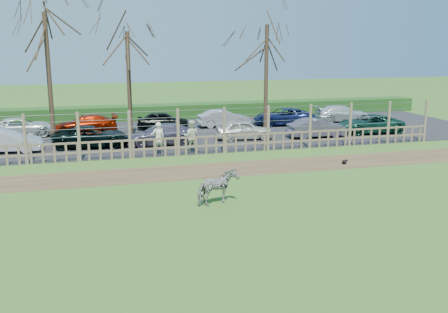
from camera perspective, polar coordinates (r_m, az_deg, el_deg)
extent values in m
plane|color=olive|center=(18.87, -0.95, -5.06)|extent=(120.00, 120.00, 0.00)
cube|color=brown|center=(23.09, -3.70, -1.73)|extent=(34.00, 2.80, 0.01)
cube|color=#232326|center=(32.73, -7.20, 2.54)|extent=(44.00, 13.00, 0.04)
cube|color=#1E4716|center=(39.52, -8.66, 5.02)|extent=(46.00, 2.00, 1.10)
cube|color=brown|center=(26.34, -5.23, 1.05)|extent=(30.00, 0.06, 0.10)
cube|color=brown|center=(26.25, -5.25, 2.12)|extent=(30.00, 0.06, 0.10)
cylinder|color=brown|center=(26.01, -21.77, 1.83)|extent=(0.16, 0.16, 2.50)
cylinder|color=brown|center=(25.83, -16.26, 2.16)|extent=(0.16, 0.16, 2.50)
cylinder|color=brown|center=(25.89, -10.73, 2.47)|extent=(0.16, 0.16, 2.50)
cylinder|color=brown|center=(26.19, -5.27, 2.76)|extent=(0.16, 0.16, 2.50)
cylinder|color=brown|center=(26.73, 0.02, 3.02)|extent=(0.16, 0.16, 2.50)
cylinder|color=brown|center=(27.48, 5.07, 3.24)|extent=(0.16, 0.16, 2.50)
cylinder|color=brown|center=(28.43, 9.82, 3.42)|extent=(0.16, 0.16, 2.50)
cylinder|color=brown|center=(29.56, 14.23, 3.57)|extent=(0.16, 0.16, 2.50)
cylinder|color=brown|center=(30.86, 18.29, 3.69)|extent=(0.16, 0.16, 2.50)
cylinder|color=brown|center=(32.29, 22.01, 3.78)|extent=(0.16, 0.16, 2.50)
cylinder|color=gray|center=(26.19, -5.27, 2.76)|extent=(30.00, 0.02, 0.02)
cylinder|color=gray|center=(26.13, -5.28, 3.63)|extent=(30.00, 0.02, 0.02)
cylinder|color=gray|center=(26.07, -5.30, 4.49)|extent=(30.00, 0.02, 0.02)
cylinder|color=gray|center=(26.02, -5.32, 5.26)|extent=(30.00, 0.02, 0.02)
cylinder|color=#3D2B1E|center=(30.07, -19.33, 8.19)|extent=(0.26, 0.26, 7.50)
cylinder|color=#3D2B1E|center=(31.12, -10.79, 7.89)|extent=(0.26, 0.26, 6.50)
cylinder|color=#3D2B1E|center=(33.50, 4.83, 8.83)|extent=(0.26, 0.26, 7.00)
imported|color=gray|center=(18.26, -0.74, -3.54)|extent=(1.69, 1.22, 1.30)
imported|color=beige|center=(26.58, -7.50, 2.09)|extent=(0.65, 0.44, 1.72)
imported|color=#E5ECBF|center=(26.98, -3.76, 2.33)|extent=(0.98, 0.85, 1.72)
sphere|color=black|center=(25.13, 13.57, -0.63)|extent=(0.22, 0.22, 0.22)
sphere|color=black|center=(25.17, 13.84, -0.44)|extent=(0.11, 0.11, 0.11)
imported|color=silver|center=(29.27, -23.58, 1.58)|extent=(3.72, 1.51, 1.20)
imported|color=black|center=(29.24, -14.87, 2.22)|extent=(4.51, 2.46, 1.20)
imported|color=#59526A|center=(29.16, -7.24, 2.52)|extent=(4.25, 2.00, 1.20)
imported|color=silver|center=(30.59, 2.29, 3.09)|extent=(3.66, 1.79, 1.20)
imported|color=slate|center=(31.73, 10.53, 3.24)|extent=(3.65, 1.28, 1.20)
imported|color=#134230|center=(34.12, 16.28, 3.60)|extent=(4.50, 2.43, 1.20)
imported|color=silver|center=(33.93, -22.19, 3.11)|extent=(4.55, 2.57, 1.20)
imported|color=#8A1501|center=(33.82, -15.61, 3.56)|extent=(4.19, 1.83, 1.20)
imported|color=black|center=(34.54, -6.97, 4.12)|extent=(3.68, 1.89, 1.20)
imported|color=#BBB7BB|center=(35.27, -0.07, 4.39)|extent=(3.67, 1.35, 1.20)
imported|color=#151F4E|center=(36.31, 6.79, 4.55)|extent=(4.53, 2.50, 1.20)
imported|color=silver|center=(38.68, 13.36, 4.79)|extent=(4.30, 2.15, 1.20)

